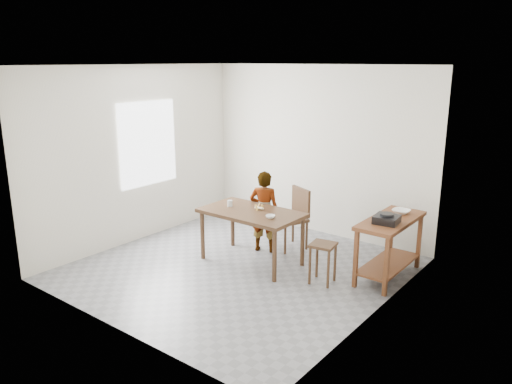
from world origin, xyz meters
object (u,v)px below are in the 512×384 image
Objects in this scene: child at (264,212)px; prep_counter at (389,248)px; dining_table at (252,237)px; dining_chair at (289,219)px; stool at (323,263)px.

prep_counter is at bearing 166.69° from child.
dining_table is 0.79m from dining_chair.
prep_counter is 0.91m from stool.
prep_counter is at bearing 20.63° from dining_chair.
child is at bearing 104.96° from dining_table.
child is at bearing -101.03° from dining_chair.
child reaches higher than prep_counter.
stool is (1.13, 0.02, -0.11)m from dining_table.
child reaches higher than stool.
child is 1.33× the size of dining_chair.
dining_chair reaches higher than dining_table.
dining_chair is at bearing 143.45° from stool.
dining_table reaches higher than stool.
dining_chair is 1.29m from stool.
child is 1.37m from stool.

